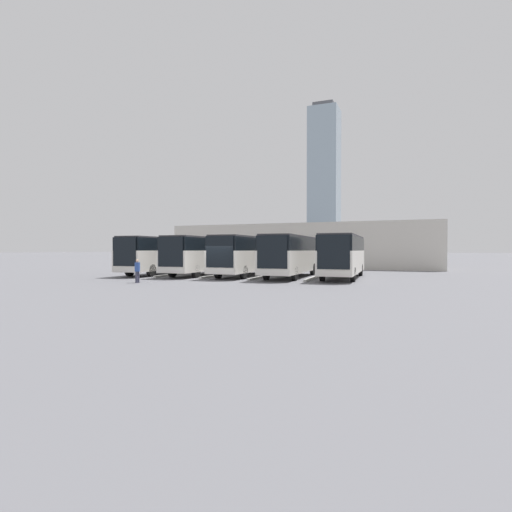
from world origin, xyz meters
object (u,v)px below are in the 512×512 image
object	(u,v)px
bus_0	(343,255)
bus_2	(246,254)
bus_3	(203,254)
bus_4	(162,254)
bus_1	(291,254)
pedestrian	(137,270)

from	to	relation	value
bus_0	bus_2	bearing A→B (deg)	0.20
bus_0	bus_3	distance (m)	12.18
bus_3	bus_4	size ratio (longest dim) A/B	1.00
bus_4	bus_1	bearing A→B (deg)	178.85
bus_2	bus_3	xyz separation A→B (m)	(4.06, 0.19, 0.00)
bus_3	bus_4	world-z (taller)	same
bus_2	bus_0	bearing A→B (deg)	-179.80
bus_1	bus_2	world-z (taller)	same
bus_4	pedestrian	bearing A→B (deg)	112.34
pedestrian	bus_1	bearing A→B (deg)	-49.45
bus_1	bus_0	bearing A→B (deg)	-174.86
bus_1	bus_4	bearing A→B (deg)	-1.15
bus_0	bus_3	bearing A→B (deg)	0.11
bus_0	bus_3	world-z (taller)	same
bus_4	bus_3	bearing A→B (deg)	-178.60
bus_1	bus_3	distance (m)	8.11
bus_0	bus_2	xyz separation A→B (m)	(8.11, 0.42, 0.00)
bus_2	bus_4	xyz separation A→B (m)	(8.11, 0.49, 0.00)
bus_0	bus_4	xyz separation A→B (m)	(16.22, 0.92, 0.00)
bus_0	bus_2	size ratio (longest dim) A/B	1.00
bus_0	bus_2	world-z (taller)	same
bus_4	pedestrian	world-z (taller)	bus_4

